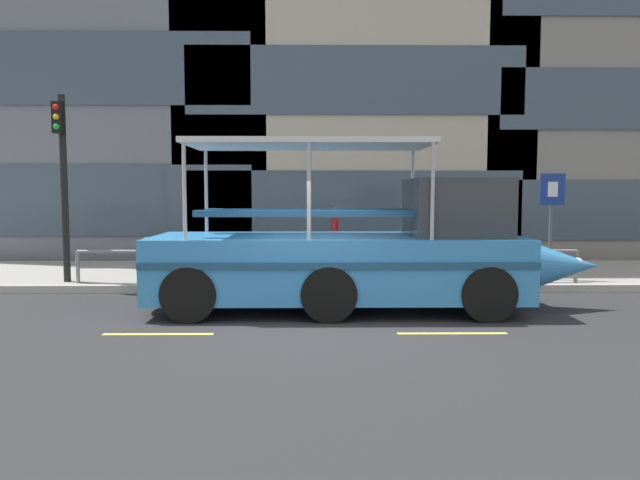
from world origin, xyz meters
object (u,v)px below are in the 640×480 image
(duck_tour_boat, at_px, (363,254))
(pedestrian_mid_left, at_px, (335,235))
(parking_sign, at_px, (551,208))
(traffic_light_pole, at_px, (63,170))
(pedestrian_near_bow, at_px, (473,234))

(duck_tour_boat, bearing_deg, pedestrian_mid_left, 97.13)
(parking_sign, distance_m, pedestrian_mid_left, 5.31)
(traffic_light_pole, relative_size, parking_sign, 1.70)
(traffic_light_pole, bearing_deg, pedestrian_near_bow, 5.75)
(parking_sign, bearing_deg, pedestrian_near_bow, 156.13)
(parking_sign, distance_m, pedestrian_near_bow, 1.98)
(pedestrian_near_bow, distance_m, pedestrian_mid_left, 3.52)
(parking_sign, height_order, pedestrian_near_bow, parking_sign)
(duck_tour_boat, relative_size, pedestrian_mid_left, 5.09)
(parking_sign, height_order, pedestrian_mid_left, parking_sign)
(duck_tour_boat, distance_m, pedestrian_near_bow, 4.68)
(duck_tour_boat, bearing_deg, parking_sign, 29.97)
(traffic_light_pole, xyz_separation_m, parking_sign, (11.63, 0.25, -0.90))
(duck_tour_boat, distance_m, pedestrian_mid_left, 3.49)
(pedestrian_near_bow, bearing_deg, traffic_light_pole, -174.25)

